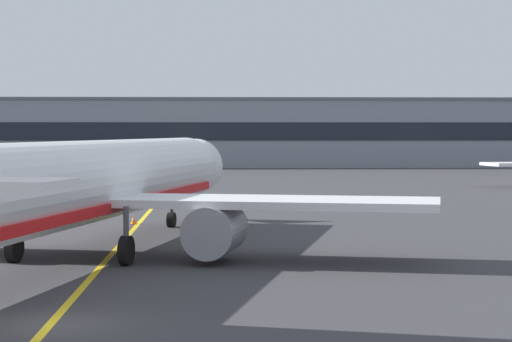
% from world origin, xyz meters
% --- Properties ---
extents(ground_plane, '(400.00, 400.00, 0.00)m').
position_xyz_m(ground_plane, '(0.00, 0.00, 0.00)').
color(ground_plane, '#353538').
extents(taxiway_centreline, '(0.88, 180.00, 0.01)m').
position_xyz_m(taxiway_centreline, '(0.00, 30.00, 0.00)').
color(taxiway_centreline, yellow).
rests_on(taxiway_centreline, ground).
extents(airliner_foreground, '(32.27, 41.09, 11.65)m').
position_xyz_m(airliner_foreground, '(-1.06, 15.32, 3.37)').
color(airliner_foreground, white).
rests_on(airliner_foreground, ground).
extents(safety_cone_by_nose_gear, '(0.44, 0.44, 0.55)m').
position_xyz_m(safety_cone_by_nose_gear, '(-0.28, 31.63, 0.26)').
color(safety_cone_by_nose_gear, orange).
rests_on(safety_cone_by_nose_gear, ground).
extents(terminal_building, '(142.00, 12.40, 10.95)m').
position_xyz_m(terminal_building, '(8.10, 126.88, 5.48)').
color(terminal_building, gray).
rests_on(terminal_building, ground).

